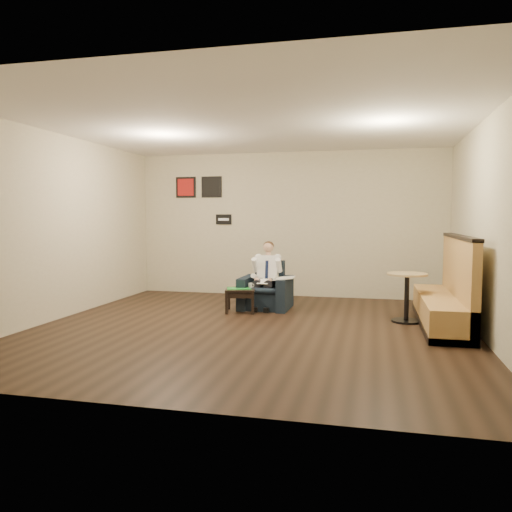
% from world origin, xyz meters
% --- Properties ---
extents(ground, '(6.00, 6.00, 0.00)m').
position_xyz_m(ground, '(0.00, 0.00, 0.00)').
color(ground, black).
rests_on(ground, ground).
extents(wall_back, '(6.00, 0.02, 2.80)m').
position_xyz_m(wall_back, '(0.00, 3.00, 1.40)').
color(wall_back, beige).
rests_on(wall_back, ground).
extents(wall_front, '(6.00, 0.02, 2.80)m').
position_xyz_m(wall_front, '(0.00, -3.00, 1.40)').
color(wall_front, beige).
rests_on(wall_front, ground).
extents(wall_left, '(0.02, 6.00, 2.80)m').
position_xyz_m(wall_left, '(-3.00, 0.00, 1.40)').
color(wall_left, beige).
rests_on(wall_left, ground).
extents(wall_right, '(0.02, 6.00, 2.80)m').
position_xyz_m(wall_right, '(3.00, 0.00, 1.40)').
color(wall_right, beige).
rests_on(wall_right, ground).
extents(ceiling, '(6.00, 6.00, 0.02)m').
position_xyz_m(ceiling, '(0.00, 0.00, 2.80)').
color(ceiling, white).
rests_on(ceiling, wall_back).
extents(seating_sign, '(0.32, 0.02, 0.20)m').
position_xyz_m(seating_sign, '(-1.30, 2.98, 1.50)').
color(seating_sign, black).
rests_on(seating_sign, wall_back).
extents(art_print_left, '(0.42, 0.03, 0.42)m').
position_xyz_m(art_print_left, '(-2.10, 2.98, 2.15)').
color(art_print_left, '#B11815').
rests_on(art_print_left, wall_back).
extents(art_print_right, '(0.42, 0.03, 0.42)m').
position_xyz_m(art_print_right, '(-1.55, 2.98, 2.15)').
color(art_print_right, black).
rests_on(art_print_right, wall_back).
extents(armchair, '(0.83, 0.83, 0.79)m').
position_xyz_m(armchair, '(-0.12, 1.55, 0.40)').
color(armchair, black).
rests_on(armchair, ground).
extents(seated_man, '(0.53, 0.78, 1.08)m').
position_xyz_m(seated_man, '(-0.13, 1.44, 0.54)').
color(seated_man, white).
rests_on(seated_man, armchair).
extents(lap_papers, '(0.19, 0.27, 0.01)m').
position_xyz_m(lap_papers, '(-0.13, 1.36, 0.49)').
color(lap_papers, white).
rests_on(lap_papers, seated_man).
extents(newspaper, '(0.36, 0.44, 0.01)m').
position_xyz_m(newspaper, '(0.20, 1.46, 0.54)').
color(newspaper, silver).
rests_on(newspaper, armchair).
extents(side_table, '(0.55, 0.55, 0.38)m').
position_xyz_m(side_table, '(-0.46, 1.15, 0.19)').
color(side_table, black).
rests_on(side_table, ground).
extents(green_folder, '(0.45, 0.38, 0.01)m').
position_xyz_m(green_folder, '(-0.48, 1.13, 0.39)').
color(green_folder, green).
rests_on(green_folder, side_table).
extents(coffee_mug, '(0.08, 0.08, 0.08)m').
position_xyz_m(coffee_mug, '(-0.33, 1.28, 0.42)').
color(coffee_mug, white).
rests_on(coffee_mug, side_table).
extents(smartphone, '(0.12, 0.06, 0.01)m').
position_xyz_m(smartphone, '(-0.44, 1.29, 0.39)').
color(smartphone, black).
rests_on(smartphone, side_table).
extents(banquette, '(0.59, 2.48, 1.27)m').
position_xyz_m(banquette, '(2.59, 0.81, 0.63)').
color(banquette, '#AA7E41').
rests_on(banquette, ground).
extents(cafe_table, '(0.75, 0.75, 0.72)m').
position_xyz_m(cafe_table, '(2.13, 0.94, 0.36)').
color(cafe_table, tan).
rests_on(cafe_table, ground).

